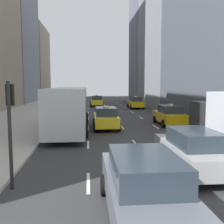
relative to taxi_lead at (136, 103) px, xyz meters
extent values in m
cube|color=#ADAAA3|center=(-13.80, -10.03, -0.81)|extent=(8.00, 66.00, 0.15)
cube|color=white|center=(-7.00, -29.03, -0.87)|extent=(0.12, 2.00, 0.01)
cube|color=white|center=(-7.00, -23.03, -0.87)|extent=(0.12, 2.00, 0.01)
cube|color=white|center=(-7.00, -17.03, -0.87)|extent=(0.12, 2.00, 0.01)
cube|color=white|center=(-7.00, -11.03, -0.87)|extent=(0.12, 2.00, 0.01)
cube|color=white|center=(-7.00, -5.03, -0.87)|extent=(0.12, 2.00, 0.01)
cube|color=white|center=(-7.00, 0.97, -0.87)|extent=(0.12, 2.00, 0.01)
cube|color=white|center=(-7.00, 6.97, -0.87)|extent=(0.12, 2.00, 0.01)
cube|color=white|center=(-7.00, 12.97, -0.87)|extent=(0.12, 2.00, 0.01)
cube|color=white|center=(-4.20, -29.03, -0.87)|extent=(0.12, 2.00, 0.01)
cube|color=white|center=(-4.20, -23.03, -0.87)|extent=(0.12, 2.00, 0.01)
cube|color=white|center=(-4.20, -17.03, -0.87)|extent=(0.12, 2.00, 0.01)
cube|color=white|center=(-4.20, -11.03, -0.87)|extent=(0.12, 2.00, 0.01)
cube|color=white|center=(-4.20, -5.03, -0.87)|extent=(0.12, 2.00, 0.01)
cube|color=white|center=(-4.20, 0.97, -0.87)|extent=(0.12, 2.00, 0.01)
cube|color=white|center=(-4.20, 6.97, -0.87)|extent=(0.12, 2.00, 0.01)
cube|color=white|center=(-4.20, 12.97, -0.87)|extent=(0.12, 2.00, 0.01)
cube|color=white|center=(-1.40, -23.03, -0.87)|extent=(0.12, 2.00, 0.01)
cube|color=white|center=(-1.40, -17.03, -0.87)|extent=(0.12, 2.00, 0.01)
cube|color=white|center=(-1.40, -11.03, -0.87)|extent=(0.12, 2.00, 0.01)
cube|color=white|center=(-1.40, -5.03, -0.87)|extent=(0.12, 2.00, 0.01)
cube|color=white|center=(-1.40, 0.97, -0.87)|extent=(0.12, 2.00, 0.01)
cube|color=white|center=(-1.40, 6.97, -0.87)|extent=(0.12, 2.00, 0.01)
cube|color=white|center=(-1.40, 12.97, -0.87)|extent=(0.12, 2.00, 0.01)
cube|color=gray|center=(-20.80, 15.27, 17.07)|extent=(6.00, 15.14, 35.90)
cube|color=gray|center=(-20.80, 31.85, 8.17)|extent=(6.00, 16.22, 18.10)
cube|color=#4C515B|center=(5.20, -13.51, 9.37)|extent=(6.00, 15.77, 20.50)
cube|color=slate|center=(5.20, 15.87, 16.77)|extent=(6.00, 10.37, 35.30)
cube|color=yellow|center=(0.00, 0.07, -0.17)|extent=(1.80, 4.40, 0.76)
cube|color=#28333D|center=(0.00, -0.19, 0.53)|extent=(1.58, 2.29, 0.64)
cube|color=#F2E599|center=(0.00, -0.19, 0.92)|extent=(0.44, 0.20, 0.14)
cylinder|color=black|center=(-0.90, 1.43, -0.55)|extent=(0.22, 0.66, 0.66)
cylinder|color=black|center=(0.90, 1.43, -0.55)|extent=(0.22, 0.66, 0.66)
cylinder|color=black|center=(-0.90, -1.29, -0.55)|extent=(0.22, 0.66, 0.66)
cylinder|color=black|center=(0.90, -1.29, -0.55)|extent=(0.22, 0.66, 0.66)
cube|color=yellow|center=(0.00, -16.12, -0.17)|extent=(1.80, 4.40, 0.76)
cube|color=#28333D|center=(0.00, -16.39, 0.53)|extent=(1.58, 2.29, 0.64)
cube|color=#F2E599|center=(0.00, -16.39, 0.92)|extent=(0.44, 0.20, 0.14)
cylinder|color=black|center=(-0.90, -14.76, -0.55)|extent=(0.22, 0.66, 0.66)
cylinder|color=black|center=(0.90, -14.76, -0.55)|extent=(0.22, 0.66, 0.66)
cylinder|color=black|center=(-0.90, -17.49, -0.55)|extent=(0.22, 0.66, 0.66)
cylinder|color=black|center=(0.90, -17.49, -0.55)|extent=(0.22, 0.66, 0.66)
cube|color=yellow|center=(-5.60, 4.69, -0.17)|extent=(1.80, 4.40, 0.76)
cube|color=#28333D|center=(-5.60, 4.43, 0.53)|extent=(1.58, 2.29, 0.64)
cube|color=#F2E599|center=(-5.60, 4.43, 0.92)|extent=(0.44, 0.20, 0.14)
cylinder|color=black|center=(-6.50, 6.06, -0.55)|extent=(0.22, 0.66, 0.66)
cylinder|color=black|center=(-4.70, 6.06, -0.55)|extent=(0.22, 0.66, 0.66)
cylinder|color=black|center=(-6.50, 3.33, -0.55)|extent=(0.22, 0.66, 0.66)
cylinder|color=black|center=(-4.70, 3.33, -0.55)|extent=(0.22, 0.66, 0.66)
cube|color=yellow|center=(-5.60, -17.53, -0.17)|extent=(1.80, 4.40, 0.76)
cube|color=#28333D|center=(-5.60, -17.80, 0.53)|extent=(1.58, 2.29, 0.64)
cube|color=#F2E599|center=(-5.60, -17.80, 0.92)|extent=(0.44, 0.20, 0.14)
cylinder|color=black|center=(-6.50, -16.17, -0.55)|extent=(0.22, 0.66, 0.66)
cylinder|color=black|center=(-4.70, -16.17, -0.55)|extent=(0.22, 0.66, 0.66)
cylinder|color=black|center=(-6.50, -18.90, -0.55)|extent=(0.22, 0.66, 0.66)
cylinder|color=black|center=(-4.70, -18.90, -0.55)|extent=(0.22, 0.66, 0.66)
cube|color=#9EA0A5|center=(-2.80, -27.98, -0.18)|extent=(1.80, 4.81, 0.73)
cube|color=#28333D|center=(-2.80, -28.27, 0.50)|extent=(1.58, 2.50, 0.64)
cylinder|color=black|center=(-3.70, -26.49, -0.55)|extent=(0.22, 0.66, 0.66)
cylinder|color=black|center=(-1.90, -26.49, -0.55)|extent=(0.22, 0.66, 0.66)
cylinder|color=black|center=(-3.70, -29.48, -0.55)|extent=(0.22, 0.66, 0.66)
cube|color=#565B66|center=(-5.60, -31.67, -0.15)|extent=(1.80, 4.97, 0.80)
cube|color=#28333D|center=(-5.60, -31.96, 0.57)|extent=(1.58, 2.58, 0.64)
cylinder|color=black|center=(-6.50, -30.13, -0.55)|extent=(0.22, 0.66, 0.66)
cylinder|color=black|center=(-4.70, -30.13, -0.55)|extent=(0.22, 0.66, 0.66)
cube|color=#B7BCC1|center=(-8.40, -18.05, 0.92)|extent=(2.50, 11.60, 2.90)
cube|color=#28333D|center=(-8.40, -12.30, 1.27)|extent=(2.30, 0.12, 1.40)
cube|color=#28333D|center=(-9.61, -18.05, 1.27)|extent=(0.08, 9.86, 1.10)
cube|color=yellow|center=(-8.40, -12.30, 2.17)|extent=(1.50, 0.10, 0.36)
cylinder|color=black|center=(-9.65, -14.46, -0.38)|extent=(0.30, 1.00, 1.00)
cylinder|color=black|center=(-7.15, -14.46, -0.38)|extent=(0.30, 1.00, 1.00)
cylinder|color=black|center=(-9.65, -21.24, -0.38)|extent=(0.30, 1.00, 1.00)
cylinder|color=black|center=(-7.15, -21.24, -0.38)|extent=(0.30, 1.00, 1.00)
cube|color=#262628|center=(0.00, -24.42, 0.62)|extent=(2.10, 2.40, 2.10)
cube|color=#28333D|center=(0.00, -23.27, 0.92)|extent=(1.90, 0.10, 0.90)
cylinder|color=black|center=(-1.05, -24.42, -0.43)|extent=(0.28, 0.90, 0.90)
cylinder|color=black|center=(-9.55, -29.35, 0.92)|extent=(0.12, 0.12, 3.60)
cube|color=black|center=(-9.55, -29.17, 2.27)|extent=(0.24, 0.20, 0.72)
sphere|color=red|center=(-9.55, -29.06, 2.50)|extent=(0.14, 0.14, 0.14)
sphere|color=#4C3F14|center=(-9.55, -29.06, 2.27)|extent=(0.14, 0.14, 0.14)
sphere|color=#198C2D|center=(-9.55, -29.06, 2.04)|extent=(0.14, 0.14, 0.14)
camera|label=1|loc=(-6.98, -38.10, 2.60)|focal=42.00mm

